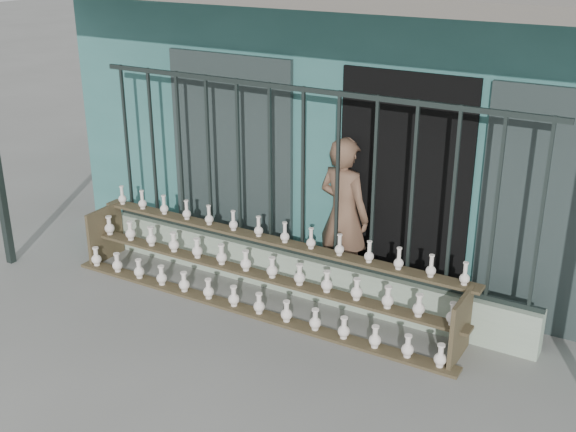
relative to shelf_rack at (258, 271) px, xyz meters
The scene contains 6 objects.
ground 1.00m from the shelf_rack, 71.83° to the right, with size 60.00×60.00×0.00m, color slate.
workshop_building 3.59m from the shelf_rack, 84.97° to the left, with size 7.40×6.60×3.21m.
parapet_wall 0.53m from the shelf_rack, 55.08° to the left, with size 5.00×0.20×0.45m, color #A1B69C.
security_fence 1.11m from the shelf_rack, 55.08° to the left, with size 5.00×0.04×1.80m.
shelf_rack is the anchor object (origin of this frame).
elderly_woman 1.08m from the shelf_rack, 51.36° to the left, with size 0.62×0.41×1.70m, color brown.
Camera 1 is at (3.36, -4.77, 3.67)m, focal length 45.00 mm.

